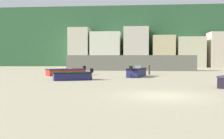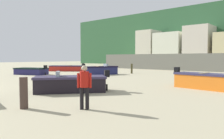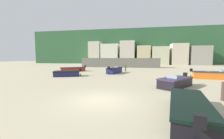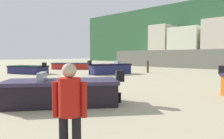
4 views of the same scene
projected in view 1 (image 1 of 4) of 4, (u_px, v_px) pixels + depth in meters
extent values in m
plane|color=tan|center=(165.00, 96.00, 15.39)|extent=(160.00, 160.00, 0.00)
cube|color=#2F5B37|center=(143.00, 40.00, 80.72)|extent=(90.00, 32.00, 14.47)
cube|color=slate|center=(130.00, 63.00, 45.43)|extent=(21.03, 2.40, 2.52)
cube|color=beige|center=(80.00, 48.00, 63.14)|extent=(4.51, 5.61, 8.83)
cube|color=silver|center=(106.00, 50.00, 62.56)|extent=(6.62, 5.54, 7.84)
cube|color=beige|center=(136.00, 47.00, 62.35)|extent=(5.45, 6.45, 8.88)
cube|color=#CBC08D|center=(163.00, 51.00, 61.43)|extent=(4.80, 5.66, 6.98)
cube|color=beige|center=(190.00, 52.00, 61.09)|extent=(5.84, 6.07, 6.61)
cube|color=beige|center=(221.00, 50.00, 59.93)|extent=(5.31, 5.01, 7.62)
cube|color=navy|center=(137.00, 73.00, 30.61)|extent=(2.20, 4.05, 0.84)
cube|color=black|center=(137.00, 69.00, 30.59)|extent=(2.31, 4.17, 0.12)
cube|color=black|center=(131.00, 68.00, 28.62)|extent=(0.38, 0.36, 0.40)
cylinder|color=black|center=(131.00, 76.00, 28.65)|extent=(0.12, 0.12, 0.42)
cube|color=#8C9EA8|center=(138.00, 67.00, 31.21)|extent=(0.74, 0.39, 0.28)
cube|color=olive|center=(135.00, 68.00, 30.14)|extent=(1.03, 0.51, 0.08)
cube|color=red|center=(66.00, 73.00, 33.11)|extent=(4.55, 3.93, 0.68)
cube|color=#282544|center=(66.00, 69.00, 33.09)|extent=(4.68, 4.06, 0.12)
cube|color=black|center=(84.00, 67.00, 34.35)|extent=(0.42, 0.42, 0.40)
cylinder|color=black|center=(84.00, 73.00, 34.38)|extent=(0.14, 0.14, 0.34)
cube|color=olive|center=(70.00, 69.00, 33.38)|extent=(0.97, 1.19, 0.08)
cube|color=navy|center=(72.00, 77.00, 26.24)|extent=(3.87, 2.86, 0.65)
cube|color=black|center=(72.00, 73.00, 26.22)|extent=(3.99, 2.97, 0.12)
cube|color=black|center=(92.00, 70.00, 26.75)|extent=(0.38, 0.40, 0.40)
cylinder|color=black|center=(92.00, 78.00, 26.78)|extent=(0.13, 0.13, 0.32)
cylinder|color=#403C21|center=(149.00, 70.00, 34.28)|extent=(0.23, 0.23, 1.19)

